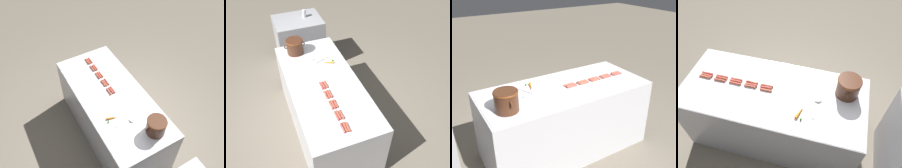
{
  "view_description": "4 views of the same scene",
  "coord_description": "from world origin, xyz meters",
  "views": [
    {
      "loc": [
        1.05,
        1.86,
        3.37
      ],
      "look_at": [
        -0.07,
        -0.13,
        0.9
      ],
      "focal_mm": 39.71,
      "sensor_mm": 36.0,
      "label": 1
    },
    {
      "loc": [
        -0.65,
        -2.18,
        2.84
      ],
      "look_at": [
        0.11,
        -0.21,
        0.95
      ],
      "focal_mm": 39.21,
      "sensor_mm": 36.0,
      "label": 2
    },
    {
      "loc": [
        -2.24,
        1.37,
        2.1
      ],
      "look_at": [
        0.05,
        -0.03,
        0.85
      ],
      "focal_mm": 41.2,
      "sensor_mm": 36.0,
      "label": 3
    },
    {
      "loc": [
        1.31,
        0.54,
        2.64
      ],
      "look_at": [
        -0.11,
        0.16,
        0.88
      ],
      "focal_mm": 35.66,
      "sensor_mm": 36.0,
      "label": 4
    }
  ],
  "objects": [
    {
      "name": "hot_dog_8",
      "position": [
        -0.02,
        -0.24,
        0.85
      ],
      "size": [
        0.03,
        0.14,
        0.02
      ],
      "color": "#AF4A3F",
      "rests_on": "griddle_counter"
    },
    {
      "name": "hot_dog_9",
      "position": [
        -0.02,
        -0.07,
        0.85
      ],
      "size": [
        0.03,
        0.14,
        0.02
      ],
      "color": "#AD4741",
      "rests_on": "griddle_counter"
    },
    {
      "name": "hot_dog_3",
      "position": [
        -0.05,
        -0.24,
        0.85
      ],
      "size": [
        0.03,
        0.14,
        0.02
      ],
      "color": "#B05139",
      "rests_on": "griddle_counter"
    },
    {
      "name": "back_cabinet",
      "position": [
        0.07,
        1.56,
        0.46
      ],
      "size": [
        0.78,
        0.63,
        0.93
      ],
      "primitive_type": "cube",
      "color": "#A0A0A4",
      "rests_on": "ground_plane"
    },
    {
      "name": "hot_dog_6",
      "position": [
        -0.02,
        -0.58,
        0.85
      ],
      "size": [
        0.03,
        0.14,
        0.02
      ],
      "color": "#AA4D38",
      "rests_on": "griddle_counter"
    },
    {
      "name": "soda_can",
      "position": [
        0.2,
        1.6,
        0.99
      ],
      "size": [
        0.07,
        0.07,
        0.12
      ],
      "color": "#BCBCC1",
      "rests_on": "back_cabinet"
    },
    {
      "name": "hot_dog_0",
      "position": [
        -0.05,
        -0.76,
        0.85
      ],
      "size": [
        0.03,
        0.14,
        0.02
      ],
      "color": "#AB4941",
      "rests_on": "griddle_counter"
    },
    {
      "name": "bean_pot",
      "position": [
        -0.17,
        0.74,
        0.96
      ],
      "size": [
        0.3,
        0.24,
        0.21
      ],
      "color": "#472616",
      "rests_on": "griddle_counter"
    },
    {
      "name": "hot_dog_10",
      "position": [
        0.01,
        -0.76,
        0.85
      ],
      "size": [
        0.03,
        0.14,
        0.02
      ],
      "color": "#B25238",
      "rests_on": "griddle_counter"
    },
    {
      "name": "hot_dog_12",
      "position": [
        0.01,
        -0.41,
        0.85
      ],
      "size": [
        0.03,
        0.14,
        0.02
      ],
      "color": "#B54938",
      "rests_on": "griddle_counter"
    },
    {
      "name": "hot_dog_7",
      "position": [
        -0.02,
        -0.42,
        0.85
      ],
      "size": [
        0.03,
        0.14,
        0.02
      ],
      "color": "#B8493A",
      "rests_on": "griddle_counter"
    },
    {
      "name": "hot_dog_1",
      "position": [
        -0.05,
        -0.58,
        0.85
      ],
      "size": [
        0.03,
        0.14,
        0.02
      ],
      "color": "#B9483D",
      "rests_on": "griddle_counter"
    },
    {
      "name": "carrot",
      "position": [
        0.18,
        0.34,
        0.86
      ],
      "size": [
        0.18,
        0.08,
        0.03
      ],
      "color": "orange",
      "rests_on": "griddle_counter"
    },
    {
      "name": "hot_dog_13",
      "position": [
        0.01,
        -0.24,
        0.85
      ],
      "size": [
        0.03,
        0.14,
        0.02
      ],
      "color": "#AD4E3C",
      "rests_on": "griddle_counter"
    },
    {
      "name": "hot_dog_2",
      "position": [
        -0.05,
        -0.41,
        0.85
      ],
      "size": [
        0.03,
        0.14,
        0.02
      ],
      "color": "#AF5241",
      "rests_on": "griddle_counter"
    },
    {
      "name": "serving_spoon",
      "position": [
        0.04,
        0.46,
        0.85
      ],
      "size": [
        0.26,
        0.14,
        0.02
      ],
      "color": "#B7B7BC",
      "rests_on": "griddle_counter"
    },
    {
      "name": "ground_plane",
      "position": [
        0.0,
        0.0,
        0.0
      ],
      "size": [
        20.0,
        20.0,
        0.0
      ],
      "primitive_type": "plane",
      "color": "#756B5B"
    },
    {
      "name": "hot_dog_4",
      "position": [
        -0.05,
        -0.07,
        0.85
      ],
      "size": [
        0.03,
        0.14,
        0.02
      ],
      "color": "#AA4B3A",
      "rests_on": "griddle_counter"
    },
    {
      "name": "hot_dog_11",
      "position": [
        0.01,
        -0.59,
        0.85
      ],
      "size": [
        0.02,
        0.14,
        0.02
      ],
      "color": "#AC4D3C",
      "rests_on": "griddle_counter"
    },
    {
      "name": "hot_dog_14",
      "position": [
        0.01,
        -0.07,
        0.85
      ],
      "size": [
        0.02,
        0.14,
        0.02
      ],
      "color": "#B9533B",
      "rests_on": "griddle_counter"
    },
    {
      "name": "griddle_counter",
      "position": [
        0.0,
        0.0,
        0.42
      ],
      "size": [
        0.86,
        1.93,
        0.84
      ],
      "color": "#BCBCC1",
      "rests_on": "ground_plane"
    },
    {
      "name": "hot_dog_5",
      "position": [
        -0.02,
        -0.75,
        0.85
      ],
      "size": [
        0.03,
        0.14,
        0.02
      ],
      "color": "#B74A39",
      "rests_on": "griddle_counter"
    }
  ]
}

